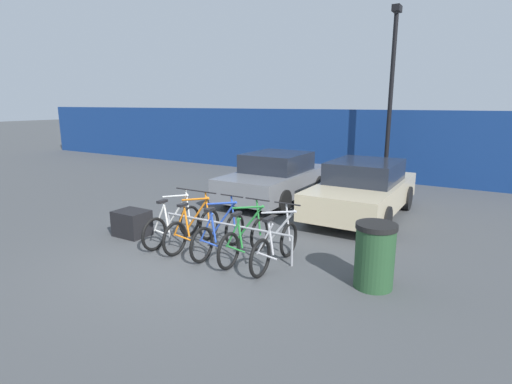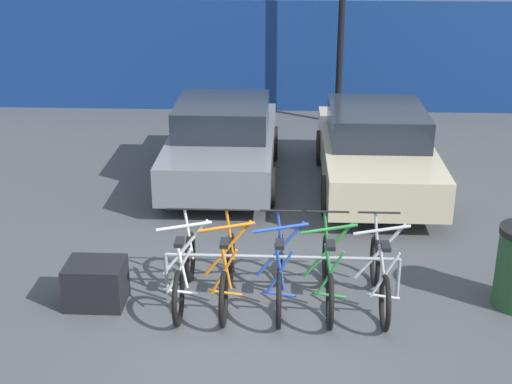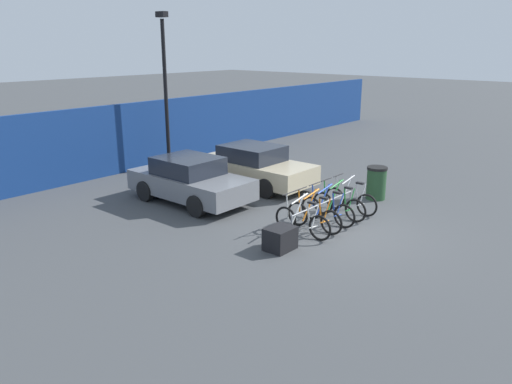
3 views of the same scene
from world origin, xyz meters
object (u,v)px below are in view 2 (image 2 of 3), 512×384
object	(u,v)px
bicycle_silver	(380,277)
cargo_crate	(96,283)
bicycle_white	(184,273)
bicycle_orange	(227,274)
car_grey	(222,142)
car_beige	(376,149)
bike_rack	(282,262)
bicycle_green	(328,276)
bicycle_blue	(280,275)

from	to	relation	value
bicycle_silver	cargo_crate	size ratio (longest dim) A/B	2.44
bicycle_white	bicycle_orange	distance (m)	0.52
bicycle_orange	car_grey	distance (m)	4.30
car_beige	cargo_crate	xyz separation A→B (m)	(-3.81, -4.10, -0.42)
bike_rack	bicycle_orange	bearing A→B (deg)	-167.38
bicycle_white	bicycle_green	size ratio (longest dim) A/B	1.00
bicycle_green	bike_rack	bearing A→B (deg)	167.63
bicycle_orange	car_beige	distance (m)	4.57
bicycle_orange	car_grey	xyz separation A→B (m)	(-0.43, 4.27, 0.31)
bicycle_blue	bicycle_green	size ratio (longest dim) A/B	1.00
bike_rack	bicycle_green	world-z (taller)	bicycle_green
bicycle_white	car_beige	distance (m)	4.84
bike_rack	bicycle_green	bearing A→B (deg)	-14.85
bike_rack	bicycle_silver	distance (m)	1.20
bike_rack	bicycle_silver	world-z (taller)	bicycle_silver
car_grey	bicycle_orange	bearing A→B (deg)	-84.19
bicycle_blue	bike_rack	bearing A→B (deg)	78.02
bicycle_white	bike_rack	bearing A→B (deg)	7.86
bicycle_orange	cargo_crate	size ratio (longest dim) A/B	2.44
bicycle_green	car_beige	size ratio (longest dim) A/B	0.41
car_beige	bicycle_green	bearing A→B (deg)	-104.04
bike_rack	bicycle_blue	bearing A→B (deg)	-98.91
bicycle_blue	bicycle_green	bearing A→B (deg)	-3.07
bicycle_blue	bicycle_silver	world-z (taller)	same
bike_rack	cargo_crate	world-z (taller)	bike_rack
bicycle_white	car_grey	xyz separation A→B (m)	(0.09, 4.27, 0.31)
bicycle_white	cargo_crate	world-z (taller)	bicycle_white
car_grey	cargo_crate	world-z (taller)	car_grey
car_grey	car_beige	size ratio (longest dim) A/B	0.95
bicycle_blue	bicycle_green	distance (m)	0.58
bike_rack	bicycle_white	xyz separation A→B (m)	(-1.19, -0.15, -0.10)
bicycle_silver	bicycle_green	bearing A→B (deg)	-179.16
bicycle_white	bicycle_orange	xyz separation A→B (m)	(0.52, 0.00, 0.00)
bicycle_green	bicycle_silver	bearing A→B (deg)	2.48
bicycle_orange	bicycle_blue	xyz separation A→B (m)	(0.64, 0.00, 0.00)
bicycle_white	bicycle_blue	xyz separation A→B (m)	(1.17, 0.00, 0.00)
bicycle_blue	cargo_crate	xyz separation A→B (m)	(-2.24, -0.12, -0.10)
bicycle_silver	car_beige	world-z (taller)	car_beige
bicycle_blue	cargo_crate	world-z (taller)	bicycle_blue
bicycle_orange	bicycle_green	xyz separation A→B (m)	(1.22, 0.00, 0.00)
bicycle_orange	bicycle_green	size ratio (longest dim) A/B	1.00
bike_rack	bicycle_green	xyz separation A→B (m)	(0.56, -0.15, -0.10)
cargo_crate	bicycle_green	bearing A→B (deg)	2.47
bicycle_blue	car_grey	xyz separation A→B (m)	(-1.07, 4.27, 0.31)
car_beige	cargo_crate	size ratio (longest dim) A/B	5.99
bicycle_green	car_grey	world-z (taller)	car_grey
bicycle_blue	car_grey	world-z (taller)	car_grey
bicycle_orange	car_grey	world-z (taller)	car_grey
car_beige	bicycle_blue	bearing A→B (deg)	-111.65
bike_rack	bicycle_white	world-z (taller)	bicycle_white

